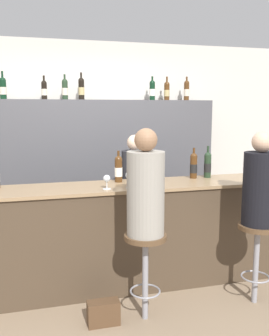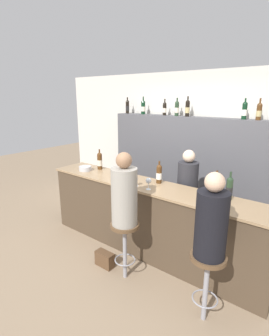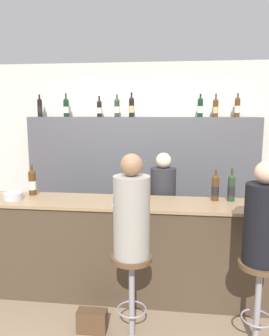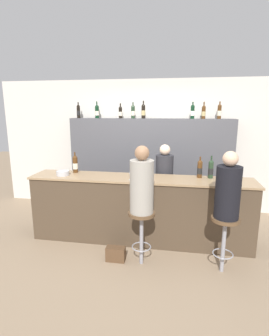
% 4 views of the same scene
% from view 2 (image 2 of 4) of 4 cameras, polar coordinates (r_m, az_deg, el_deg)
% --- Properties ---
extents(ground_plane, '(16.00, 16.00, 0.00)m').
position_cam_2_polar(ground_plane, '(3.84, 0.42, -19.18)').
color(ground_plane, '#8C755B').
extents(wall_back, '(6.40, 0.05, 2.60)m').
position_cam_2_polar(wall_back, '(4.79, 13.70, 4.37)').
color(wall_back, beige).
rests_on(wall_back, ground_plane).
extents(bar_counter, '(3.36, 0.57, 1.02)m').
position_cam_2_polar(bar_counter, '(3.77, 2.92, -10.96)').
color(bar_counter, '#473828').
rests_on(bar_counter, ground_plane).
extents(back_bar_cabinet, '(3.16, 0.28, 1.85)m').
position_cam_2_polar(back_bar_cabinet, '(4.68, 12.26, -0.54)').
color(back_bar_cabinet, '#4C4C51').
rests_on(back_bar_cabinet, ground_plane).
extents(wine_bottle_counter_0, '(0.08, 0.08, 0.33)m').
position_cam_2_polar(wine_bottle_counter_0, '(4.32, -7.59, 1.57)').
color(wine_bottle_counter_0, '#4C2D14').
rests_on(wine_bottle_counter_0, bar_counter).
extents(wine_bottle_counter_1, '(0.08, 0.08, 0.31)m').
position_cam_2_polar(wine_bottle_counter_1, '(3.61, 5.37, -1.24)').
color(wine_bottle_counter_1, '#4C2D14').
rests_on(wine_bottle_counter_1, bar_counter).
extents(wine_bottle_counter_2, '(0.08, 0.08, 0.32)m').
position_cam_2_polar(wine_bottle_counter_2, '(3.27, 17.30, -3.66)').
color(wine_bottle_counter_2, '#4C2D14').
rests_on(wine_bottle_counter_2, bar_counter).
extents(wine_bottle_counter_3, '(0.08, 0.08, 0.34)m').
position_cam_2_polar(wine_bottle_counter_3, '(3.22, 19.96, -4.13)').
color(wine_bottle_counter_3, '#233823').
rests_on(wine_bottle_counter_3, bar_counter).
extents(wine_bottle_backbar_0, '(0.07, 0.07, 0.31)m').
position_cam_2_polar(wine_bottle_backbar_0, '(5.29, -1.55, 13.22)').
color(wine_bottle_backbar_0, black).
rests_on(wine_bottle_backbar_0, back_bar_cabinet).
extents(wine_bottle_backbar_1, '(0.08, 0.08, 0.32)m').
position_cam_2_polar(wine_bottle_backbar_1, '(5.05, 1.90, 13.10)').
color(wine_bottle_backbar_1, black).
rests_on(wine_bottle_backbar_1, back_bar_cabinet).
extents(wine_bottle_backbar_2, '(0.07, 0.07, 0.28)m').
position_cam_2_polar(wine_bottle_backbar_2, '(4.79, 6.56, 12.72)').
color(wine_bottle_backbar_2, black).
rests_on(wine_bottle_backbar_2, back_bar_cabinet).
extents(wine_bottle_backbar_3, '(0.07, 0.07, 0.30)m').
position_cam_2_polar(wine_bottle_backbar_3, '(4.67, 9.20, 12.70)').
color(wine_bottle_backbar_3, '#233823').
rests_on(wine_bottle_backbar_3, back_bar_cabinet).
extents(wine_bottle_backbar_4, '(0.07, 0.07, 0.33)m').
position_cam_2_polar(wine_bottle_backbar_4, '(4.57, 11.46, 12.65)').
color(wine_bottle_backbar_4, black).
rests_on(wine_bottle_backbar_4, back_bar_cabinet).
extents(wine_bottle_backbar_5, '(0.07, 0.07, 0.30)m').
position_cam_2_polar(wine_bottle_backbar_5, '(4.23, 22.82, 11.49)').
color(wine_bottle_backbar_5, black).
rests_on(wine_bottle_backbar_5, back_bar_cabinet).
extents(wine_bottle_backbar_6, '(0.07, 0.07, 0.30)m').
position_cam_2_polar(wine_bottle_backbar_6, '(4.19, 25.49, 11.08)').
color(wine_bottle_backbar_6, '#4C2D14').
rests_on(wine_bottle_backbar_6, back_bar_cabinet).
extents(wine_glass_0, '(0.08, 0.08, 0.13)m').
position_cam_2_polar(wine_glass_0, '(3.49, 0.21, -2.54)').
color(wine_glass_0, silver).
rests_on(wine_glass_0, bar_counter).
extents(wine_glass_1, '(0.08, 0.08, 0.16)m').
position_cam_2_polar(wine_glass_1, '(3.36, 3.06, -2.87)').
color(wine_glass_1, silver).
rests_on(wine_glass_1, bar_counter).
extents(metal_bowl, '(0.20, 0.20, 0.07)m').
position_cam_2_polar(metal_bowl, '(4.30, -10.68, -0.10)').
color(metal_bowl, '#B7B7BC').
rests_on(metal_bowl, bar_counter).
extents(bar_stool_left, '(0.35, 0.35, 0.73)m').
position_cam_2_polar(bar_stool_left, '(3.23, -2.14, -14.68)').
color(bar_stool_left, gray).
rests_on(bar_stool_left, ground_plane).
extents(guest_seated_left, '(0.30, 0.30, 0.86)m').
position_cam_2_polar(guest_seated_left, '(3.00, -2.24, -5.60)').
color(guest_seated_left, gray).
rests_on(guest_seated_left, bar_stool_left).
extents(bar_stool_right, '(0.35, 0.35, 0.73)m').
position_cam_2_polar(bar_stool_right, '(2.79, 15.55, -20.79)').
color(bar_stool_right, gray).
rests_on(bar_stool_right, ground_plane).
extents(guest_seated_right, '(0.30, 0.30, 0.82)m').
position_cam_2_polar(guest_seated_right, '(2.52, 16.42, -11.01)').
color(guest_seated_right, black).
rests_on(guest_seated_right, bar_stool_right).
extents(bartender, '(0.29, 0.29, 1.46)m').
position_cam_2_polar(bartender, '(3.94, 11.22, -7.38)').
color(bartender, '#28282D').
rests_on(bartender, ground_plane).
extents(handbag, '(0.26, 0.12, 0.20)m').
position_cam_2_polar(handbag, '(3.68, -6.50, -19.11)').
color(handbag, '#513823').
rests_on(handbag, ground_plane).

